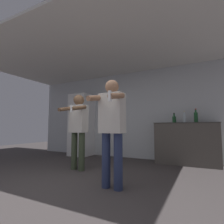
{
  "coord_description": "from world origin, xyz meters",
  "views": [
    {
      "loc": [
        1.78,
        -1.82,
        0.88
      ],
      "look_at": [
        0.59,
        0.5,
        1.12
      ],
      "focal_mm": 28.0,
      "sensor_mm": 36.0,
      "label": 1
    }
  ],
  "objects_px": {
    "bottle_green_wine": "(174,119)",
    "person_man_side": "(78,125)",
    "refrigerator": "(81,125)",
    "bottle_amber_bourbon": "(196,117)",
    "bottle_clear_vodka": "(184,118)",
    "person_woman_foreground": "(112,124)"
  },
  "relations": [
    {
      "from": "bottle_green_wine",
      "to": "person_man_side",
      "type": "height_order",
      "value": "person_man_side"
    },
    {
      "from": "refrigerator",
      "to": "bottle_amber_bourbon",
      "type": "distance_m",
      "value": 3.35
    },
    {
      "from": "bottle_clear_vodka",
      "to": "person_woman_foreground",
      "type": "bearing_deg",
      "value": -109.52
    },
    {
      "from": "bottle_clear_vodka",
      "to": "person_woman_foreground",
      "type": "relative_size",
      "value": 0.18
    },
    {
      "from": "bottle_green_wine",
      "to": "bottle_amber_bourbon",
      "type": "bearing_deg",
      "value": 0.0
    },
    {
      "from": "person_man_side",
      "to": "bottle_amber_bourbon",
      "type": "bearing_deg",
      "value": 36.56
    },
    {
      "from": "person_man_side",
      "to": "bottle_clear_vodka",
      "type": "bearing_deg",
      "value": 39.95
    },
    {
      "from": "person_man_side",
      "to": "bottle_green_wine",
      "type": "bearing_deg",
      "value": 43.67
    },
    {
      "from": "bottle_clear_vodka",
      "to": "bottle_green_wine",
      "type": "xyz_separation_m",
      "value": [
        -0.24,
        -0.0,
        -0.02
      ]
    },
    {
      "from": "person_woman_foreground",
      "to": "refrigerator",
      "type": "bearing_deg",
      "value": 135.2
    },
    {
      "from": "bottle_clear_vodka",
      "to": "bottle_amber_bourbon",
      "type": "relative_size",
      "value": 0.86
    },
    {
      "from": "refrigerator",
      "to": "person_woman_foreground",
      "type": "height_order",
      "value": "refrigerator"
    },
    {
      "from": "bottle_clear_vodka",
      "to": "person_man_side",
      "type": "distance_m",
      "value": 2.58
    },
    {
      "from": "bottle_clear_vodka",
      "to": "bottle_amber_bourbon",
      "type": "bearing_deg",
      "value": 0.0
    },
    {
      "from": "bottle_green_wine",
      "to": "person_man_side",
      "type": "distance_m",
      "value": 2.4
    },
    {
      "from": "bottle_green_wine",
      "to": "person_woman_foreground",
      "type": "height_order",
      "value": "person_woman_foreground"
    },
    {
      "from": "person_woman_foreground",
      "to": "bottle_clear_vodka",
      "type": "bearing_deg",
      "value": 70.48
    },
    {
      "from": "refrigerator",
      "to": "bottle_clear_vodka",
      "type": "height_order",
      "value": "refrigerator"
    },
    {
      "from": "refrigerator",
      "to": "person_woman_foreground",
      "type": "bearing_deg",
      "value": -44.8
    },
    {
      "from": "bottle_clear_vodka",
      "to": "bottle_green_wine",
      "type": "bearing_deg",
      "value": -180.0
    },
    {
      "from": "person_woman_foreground",
      "to": "person_man_side",
      "type": "height_order",
      "value": "person_woman_foreground"
    },
    {
      "from": "refrigerator",
      "to": "bottle_clear_vodka",
      "type": "distance_m",
      "value": 3.09
    }
  ]
}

